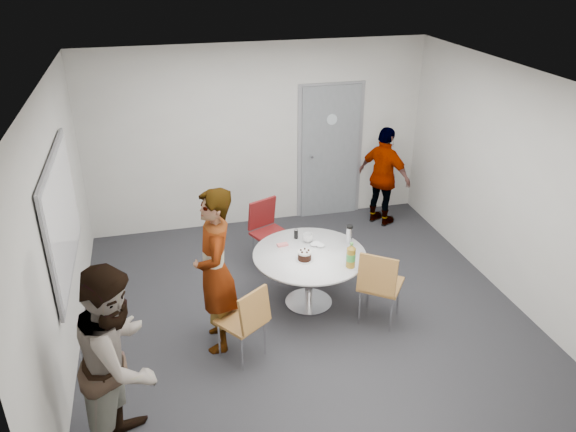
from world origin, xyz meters
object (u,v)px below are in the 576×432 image
object	(u,v)px
table	(312,260)
person_right	(384,177)
door	(330,152)
chair_near_right	(379,281)
whiteboard	(62,216)
chair_near_left	(247,318)
person_main	(215,271)
person_left	(120,361)
chair_far	(267,226)

from	to	relation	value
table	person_right	xyz separation A→B (m)	(1.65, 1.81, 0.17)
door	chair_near_right	distance (m)	2.97
whiteboard	person_right	world-z (taller)	whiteboard
chair_near_left	chair_near_right	distance (m)	1.53
table	person_main	distance (m)	1.29
door	table	xyz separation A→B (m)	(-0.97, -2.34, -0.43)
whiteboard	chair_near_left	bearing A→B (deg)	-27.25
chair_near_right	person_left	bearing A→B (deg)	-121.73
table	person_left	size ratio (longest dim) A/B	0.74
whiteboard	table	bearing A→B (deg)	-1.33
chair_far	person_right	world-z (taller)	person_right
door	chair_near_left	size ratio (longest dim) A/B	2.46
door	person_right	world-z (taller)	door
person_right	chair_near_left	bearing A→B (deg)	103.29
table	person_left	bearing A→B (deg)	-142.39
person_right	chair_far	bearing A→B (deg)	78.88
door	chair_far	size ratio (longest dim) A/B	2.34
person_main	table	bearing A→B (deg)	115.53
chair_near_left	whiteboard	bearing A→B (deg)	117.33
person_main	person_right	bearing A→B (deg)	132.91
whiteboard	door	bearing A→B (deg)	32.66
whiteboard	person_left	distance (m)	1.83
door	chair_near_left	distance (m)	3.70
chair_far	table	bearing A→B (deg)	81.65
chair_near_right	person_main	bearing A→B (deg)	-146.44
door	chair_far	distance (m)	1.87
chair_near_left	person_right	size ratio (longest dim) A/B	0.57
chair_near_left	person_main	size ratio (longest dim) A/B	0.48
chair_near_right	person_right	bearing A→B (deg)	103.37
chair_near_left	person_main	xyz separation A→B (m)	(-0.25, 0.35, 0.37)
person_right	table	bearing A→B (deg)	105.30
door	person_main	world-z (taller)	door
table	person_left	xyz separation A→B (m)	(-2.08, -1.60, 0.29)
door	chair_near_left	bearing A→B (deg)	-120.81
door	table	distance (m)	2.57
chair_far	person_main	world-z (taller)	person_main
chair_far	person_right	size ratio (longest dim) A/B	0.60
chair_near_left	person_left	xyz separation A→B (m)	(-1.17, -0.80, 0.36)
person_main	whiteboard	bearing A→B (deg)	-105.82
table	chair_near_left	xyz separation A→B (m)	(-0.91, -0.81, -0.07)
door	table	bearing A→B (deg)	-112.44
table	chair_near_right	xyz separation A→B (m)	(0.60, -0.57, -0.03)
chair_far	person_right	xyz separation A→B (m)	(1.95, 0.76, 0.21)
person_left	chair_far	bearing A→B (deg)	-15.84
whiteboard	chair_far	bearing A→B (deg)	23.42
whiteboard	table	distance (m)	2.73
person_left	person_right	distance (m)	5.06
table	chair_far	size ratio (longest dim) A/B	1.45
chair_near_left	person_right	distance (m)	3.67
person_right	person_left	bearing A→B (deg)	100.13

